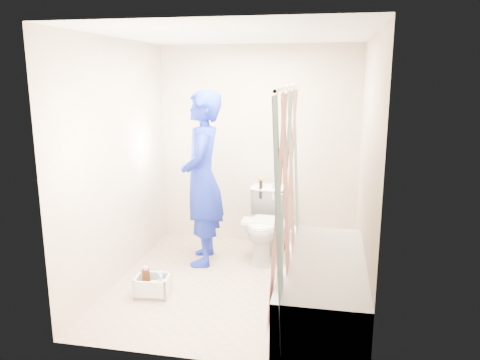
% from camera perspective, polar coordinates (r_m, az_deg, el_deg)
% --- Properties ---
extents(floor, '(2.60, 2.60, 0.00)m').
position_cam_1_polar(floor, '(4.80, -0.40, -12.57)').
color(floor, tan).
rests_on(floor, ground).
extents(ceiling, '(2.40, 2.60, 0.02)m').
position_cam_1_polar(ceiling, '(4.35, -0.45, 17.36)').
color(ceiling, white).
rests_on(ceiling, wall_back).
extents(wall_back, '(2.40, 0.02, 2.40)m').
position_cam_1_polar(wall_back, '(5.68, 2.23, 4.12)').
color(wall_back, tan).
rests_on(wall_back, ground).
extents(wall_front, '(2.40, 0.02, 2.40)m').
position_cam_1_polar(wall_front, '(3.19, -5.14, -2.77)').
color(wall_front, tan).
rests_on(wall_front, ground).
extents(wall_left, '(0.02, 2.60, 2.40)m').
position_cam_1_polar(wall_left, '(4.80, -14.60, 2.13)').
color(wall_left, tan).
rests_on(wall_left, ground).
extents(wall_right, '(0.02, 2.60, 2.40)m').
position_cam_1_polar(wall_right, '(4.34, 15.29, 0.99)').
color(wall_right, tan).
rests_on(wall_right, ground).
extents(bathtub, '(0.70, 1.75, 0.50)m').
position_cam_1_polar(bathtub, '(4.22, 10.06, -12.48)').
color(bathtub, silver).
rests_on(bathtub, ground).
extents(curtain_rod, '(0.02, 1.90, 0.02)m').
position_cam_1_polar(curtain_rod, '(3.84, 6.02, 11.18)').
color(curtain_rod, silver).
rests_on(curtain_rod, wall_back).
extents(shower_curtain, '(0.06, 1.75, 1.80)m').
position_cam_1_polar(shower_curtain, '(3.97, 5.71, -2.35)').
color(shower_curtain, white).
rests_on(shower_curtain, curtain_rod).
extents(toilet, '(0.44, 0.77, 0.78)m').
position_cam_1_polar(toilet, '(5.33, 3.08, -5.41)').
color(toilet, white).
rests_on(toilet, ground).
extents(tank_lid, '(0.48, 0.21, 0.04)m').
position_cam_1_polar(tank_lid, '(5.20, 2.90, -5.13)').
color(tank_lid, white).
rests_on(tank_lid, toilet).
extents(tank_internals, '(0.19, 0.06, 0.25)m').
position_cam_1_polar(tank_internals, '(5.43, 2.94, -0.92)').
color(tank_internals, black).
rests_on(tank_internals, toilet).
extents(plumber, '(0.57, 0.76, 1.89)m').
position_cam_1_polar(plumber, '(5.07, -4.62, 0.13)').
color(plumber, navy).
rests_on(plumber, ground).
extents(cleaning_caddy, '(0.34, 0.28, 0.24)m').
position_cam_1_polar(cleaning_caddy, '(4.61, -10.49, -12.66)').
color(cleaning_caddy, silver).
rests_on(cleaning_caddy, ground).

